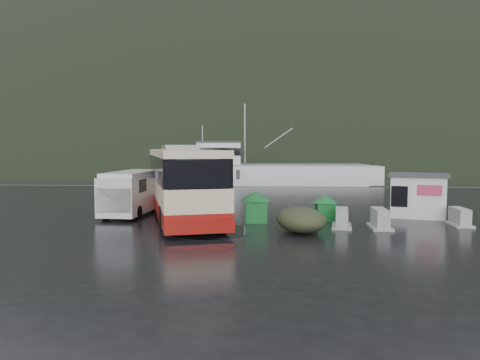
# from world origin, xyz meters

# --- Properties ---
(ground) EXTENTS (160.00, 160.00, 0.00)m
(ground) POSITION_xyz_m (0.00, 0.00, 0.00)
(ground) COLOR black
(ground) RESTS_ON ground
(harbor_water) EXTENTS (300.00, 180.00, 0.02)m
(harbor_water) POSITION_xyz_m (0.00, 110.00, 0.00)
(harbor_water) COLOR black
(harbor_water) RESTS_ON ground
(quay_edge) EXTENTS (160.00, 0.60, 1.50)m
(quay_edge) POSITION_xyz_m (0.00, 20.00, 0.00)
(quay_edge) COLOR #999993
(quay_edge) RESTS_ON ground
(headland) EXTENTS (780.00, 540.00, 570.00)m
(headland) POSITION_xyz_m (10.00, 250.00, 0.00)
(headland) COLOR black
(headland) RESTS_ON ground
(coach_bus) EXTENTS (7.01, 13.73, 3.78)m
(coach_bus) POSITION_xyz_m (-2.69, 1.25, 0.00)
(coach_bus) COLOR beige
(coach_bus) RESTS_ON ground
(white_van) EXTENTS (2.23, 5.76, 2.37)m
(white_van) POSITION_xyz_m (-5.42, 1.47, 0.00)
(white_van) COLOR silver
(white_van) RESTS_ON ground
(waste_bin_left) EXTENTS (1.00, 1.00, 1.29)m
(waste_bin_left) POSITION_xyz_m (4.72, 0.05, 0.00)
(waste_bin_left) COLOR #126624
(waste_bin_left) RESTS_ON ground
(waste_bin_right) EXTENTS (1.16, 1.16, 1.52)m
(waste_bin_right) POSITION_xyz_m (1.30, -0.64, 0.00)
(waste_bin_right) COLOR #126624
(waste_bin_right) RESTS_ON ground
(dome_tent) EXTENTS (2.86, 3.31, 1.09)m
(dome_tent) POSITION_xyz_m (3.31, -3.29, 0.00)
(dome_tent) COLOR #323922
(dome_tent) RESTS_ON ground
(ticket_kiosk) EXTENTS (3.43, 2.97, 2.28)m
(ticket_kiosk) POSITION_xyz_m (9.67, 1.52, 0.00)
(ticket_kiosk) COLOR silver
(ticket_kiosk) RESTS_ON ground
(jersey_barrier_a) EXTENTS (1.09, 1.82, 0.86)m
(jersey_barrier_a) POSITION_xyz_m (5.25, -1.89, 0.00)
(jersey_barrier_a) COLOR #999993
(jersey_barrier_a) RESTS_ON ground
(jersey_barrier_b) EXTENTS (0.86, 1.66, 0.82)m
(jersey_barrier_b) POSITION_xyz_m (10.78, -1.10, 0.00)
(jersey_barrier_b) COLOR #999993
(jersey_barrier_b) RESTS_ON ground
(jersey_barrier_c) EXTENTS (0.93, 1.79, 0.88)m
(jersey_barrier_c) POSITION_xyz_m (6.92, -2.07, 0.00)
(jersey_barrier_c) COLOR #999993
(jersey_barrier_c) RESTS_ON ground
(fishing_trawler) EXTENTS (24.53, 6.65, 9.71)m
(fishing_trawler) POSITION_xyz_m (2.01, 28.48, 0.00)
(fishing_trawler) COLOR silver
(fishing_trawler) RESTS_ON ground
(puddles) EXTENTS (3.94, 6.20, 0.01)m
(puddles) POSITION_xyz_m (-0.67, -4.12, 0.00)
(puddles) COLOR black
(puddles) RESTS_ON ground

